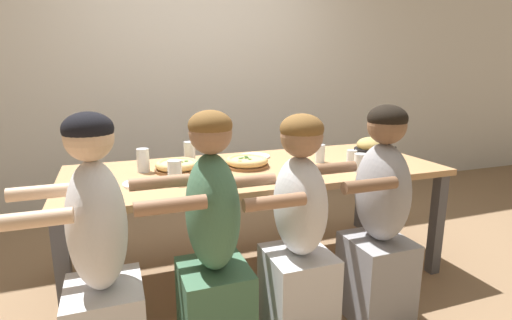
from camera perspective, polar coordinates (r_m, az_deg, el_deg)
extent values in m
plane|color=#896B4C|center=(2.88, 0.00, -15.50)|extent=(18.00, 18.00, 0.00)
cube|color=silver|center=(4.13, -8.22, 16.02)|extent=(10.00, 0.06, 3.20)
cube|color=tan|center=(2.61, 0.00, -1.50)|extent=(2.39, 0.98, 0.04)
cube|color=#4C4C51|center=(2.22, -25.59, -15.93)|extent=(0.07, 0.07, 0.70)
cube|color=#4C4C51|center=(2.98, 24.39, -8.34)|extent=(0.07, 0.07, 0.70)
cube|color=#4C4C51|center=(3.00, -24.17, -8.15)|extent=(0.07, 0.07, 0.70)
cube|color=#4C4C51|center=(3.60, 14.86, -3.97)|extent=(0.07, 0.07, 0.70)
cylinder|color=brown|center=(2.62, -1.30, -0.82)|extent=(0.29, 0.29, 0.02)
torus|color=#DBB26B|center=(2.61, -1.31, -0.09)|extent=(0.28, 0.28, 0.04)
cylinder|color=#E5C675|center=(2.61, -1.30, -0.24)|extent=(0.23, 0.23, 0.04)
cylinder|color=#4C7A3D|center=(2.62, -2.29, 0.24)|extent=(0.02, 0.02, 0.01)
cylinder|color=#4C7A3D|center=(2.67, -1.44, 0.52)|extent=(0.02, 0.02, 0.01)
cylinder|color=#4C7A3D|center=(2.54, -2.32, -0.17)|extent=(0.02, 0.02, 0.01)
cylinder|color=#4C7A3D|center=(2.63, -1.43, 0.31)|extent=(0.02, 0.02, 0.01)
cylinder|color=#4C7A3D|center=(2.59, -0.91, 0.15)|extent=(0.02, 0.02, 0.01)
cylinder|color=#4C7A3D|center=(2.63, -1.30, 0.34)|extent=(0.02, 0.02, 0.01)
cylinder|color=#4C7A3D|center=(2.63, -2.00, 0.32)|extent=(0.02, 0.02, 0.01)
cylinder|color=brown|center=(2.57, -11.14, -1.36)|extent=(0.28, 0.28, 0.02)
torus|color=#DBB26B|center=(2.56, -11.18, -0.60)|extent=(0.27, 0.27, 0.04)
cylinder|color=#E5C675|center=(2.56, -11.17, -0.76)|extent=(0.22, 0.22, 0.04)
cylinder|color=#4C7A3D|center=(2.57, -11.05, -0.19)|extent=(0.02, 0.02, 0.01)
cylinder|color=#4C7A3D|center=(2.55, -10.62, -0.29)|extent=(0.02, 0.02, 0.01)
cylinder|color=#4C7A3D|center=(2.58, -9.95, -0.14)|extent=(0.02, 0.02, 0.01)
cylinder|color=#4C7A3D|center=(2.55, -10.74, -0.27)|extent=(0.02, 0.02, 0.01)
cylinder|color=#4C7A3D|center=(2.56, -11.68, -0.30)|extent=(0.02, 0.02, 0.01)
cylinder|color=black|center=(3.12, 16.06, 1.21)|extent=(0.24, 0.24, 0.05)
cylinder|color=black|center=(3.23, 18.58, 1.61)|extent=(0.11, 0.02, 0.02)
ellipsoid|color=tan|center=(3.11, 16.12, 2.10)|extent=(0.21, 0.21, 0.12)
cylinder|color=white|center=(2.91, -0.24, 0.52)|extent=(0.23, 0.23, 0.01)
cube|color=#B7B7BC|center=(2.90, -0.24, 0.70)|extent=(0.01, 0.16, 0.01)
cylinder|color=white|center=(2.32, -16.04, -3.25)|extent=(0.21, 0.21, 0.01)
cube|color=#B7B7BC|center=(2.32, -16.06, -3.03)|extent=(0.14, 0.05, 0.01)
cylinder|color=silver|center=(2.81, 13.52, 0.50)|extent=(0.07, 0.07, 0.09)
cylinder|color=#1EA8DB|center=(2.81, 13.51, 0.26)|extent=(0.06, 0.06, 0.06)
cylinder|color=black|center=(2.82, 13.80, 0.74)|extent=(0.00, 0.01, 0.11)
cylinder|color=silver|center=(2.58, -15.83, -0.04)|extent=(0.08, 0.08, 0.15)
cylinder|color=black|center=(2.59, -15.78, -0.74)|extent=(0.07, 0.07, 0.08)
cylinder|color=silver|center=(2.75, -9.47, 1.07)|extent=(0.08, 0.08, 0.15)
cylinder|color=silver|center=(2.28, -11.52, -1.69)|extent=(0.08, 0.08, 0.13)
cylinder|color=silver|center=(2.29, -11.49, -2.35)|extent=(0.07, 0.07, 0.08)
cylinder|color=silver|center=(2.16, -20.88, -3.46)|extent=(0.07, 0.07, 0.11)
cylinder|color=black|center=(2.16, -20.83, -3.95)|extent=(0.06, 0.06, 0.07)
cylinder|color=silver|center=(2.11, -23.19, -3.57)|extent=(0.08, 0.08, 0.14)
cylinder|color=silver|center=(2.12, -23.15, -3.94)|extent=(0.07, 0.07, 0.11)
cylinder|color=silver|center=(2.57, 14.68, -0.39)|extent=(0.08, 0.08, 0.12)
cylinder|color=silver|center=(2.17, -7.80, -2.39)|extent=(0.06, 0.06, 0.13)
cylinder|color=black|center=(2.17, -7.79, -2.79)|extent=(0.05, 0.05, 0.10)
cylinder|color=silver|center=(2.77, 9.14, 0.93)|extent=(0.07, 0.07, 0.12)
cylinder|color=black|center=(2.78, 9.13, 0.47)|extent=(0.06, 0.06, 0.08)
cube|color=#99999E|center=(2.41, 16.71, -15.81)|extent=(0.32, 0.34, 0.47)
ellipsoid|color=#99999E|center=(2.22, 17.55, -4.43)|extent=(0.24, 0.36, 0.53)
sphere|color=brown|center=(2.14, 18.21, 4.75)|extent=(0.20, 0.20, 0.20)
ellipsoid|color=black|center=(2.14, 18.27, 5.67)|extent=(0.20, 0.20, 0.14)
cylinder|color=brown|center=(1.94, 15.98, -3.49)|extent=(0.28, 0.06, 0.06)
cylinder|color=brown|center=(2.21, 10.82, -1.18)|extent=(0.28, 0.06, 0.06)
cube|color=#477556|center=(2.06, -5.86, -20.72)|extent=(0.32, 0.34, 0.47)
ellipsoid|color=#477556|center=(1.83, -6.23, -7.40)|extent=(0.24, 0.36, 0.54)
sphere|color=#9E7051|center=(1.73, -6.52, 3.87)|extent=(0.19, 0.19, 0.19)
ellipsoid|color=brown|center=(1.73, -6.55, 4.95)|extent=(0.19, 0.19, 0.13)
cylinder|color=#9E7051|center=(1.60, -12.07, -6.38)|extent=(0.28, 0.06, 0.06)
cylinder|color=#9E7051|center=(1.92, -13.54, -3.12)|extent=(0.28, 0.06, 0.06)
ellipsoid|color=silver|center=(1.78, -21.75, -8.68)|extent=(0.24, 0.36, 0.55)
sphere|color=beige|center=(1.69, -22.79, 3.00)|extent=(0.19, 0.19, 0.19)
ellipsoid|color=black|center=(1.68, -22.89, 4.12)|extent=(0.20, 0.20, 0.13)
cylinder|color=beige|center=(1.61, -29.62, -7.46)|extent=(0.28, 0.06, 0.06)
cylinder|color=beige|center=(1.93, -28.05, -4.05)|extent=(0.28, 0.06, 0.06)
cube|color=silver|center=(2.19, 5.95, -18.52)|extent=(0.32, 0.34, 0.47)
ellipsoid|color=silver|center=(1.98, 6.28, -6.51)|extent=(0.24, 0.36, 0.50)
sphere|color=#9E7051|center=(1.89, 6.54, 3.40)|extent=(0.20, 0.20, 0.20)
ellipsoid|color=brown|center=(1.89, 6.56, 4.47)|extent=(0.21, 0.21, 0.14)
cylinder|color=#9E7051|center=(1.72, 2.69, -6.02)|extent=(0.28, 0.06, 0.06)
cylinder|color=#9E7051|center=(2.02, -1.06, -3.05)|extent=(0.28, 0.06, 0.06)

